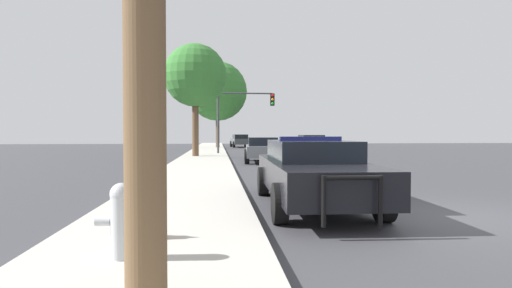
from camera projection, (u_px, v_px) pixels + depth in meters
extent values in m
plane|color=#3D3D42|center=(448.00, 217.00, 7.42)|extent=(110.00, 110.00, 0.00)
cube|color=#BCB7AD|center=(170.00, 220.00, 6.93)|extent=(3.00, 110.00, 0.13)
cube|color=black|center=(313.00, 175.00, 8.54)|extent=(2.01, 5.25, 0.62)
cube|color=black|center=(310.00, 150.00, 8.78)|extent=(1.69, 2.74, 0.43)
cylinder|color=black|center=(384.00, 202.00, 7.01)|extent=(0.26, 0.72, 0.72)
cylinder|color=black|center=(280.00, 203.00, 6.87)|extent=(0.26, 0.72, 0.72)
cylinder|color=black|center=(335.00, 181.00, 10.22)|extent=(0.26, 0.72, 0.72)
cylinder|color=black|center=(263.00, 181.00, 10.09)|extent=(0.26, 0.72, 0.72)
cylinder|color=black|center=(380.00, 201.00, 5.86)|extent=(0.07, 0.07, 0.75)
cylinder|color=black|center=(324.00, 201.00, 5.80)|extent=(0.07, 0.07, 0.75)
cylinder|color=black|center=(352.00, 178.00, 5.82)|extent=(0.90, 0.09, 0.07)
cube|color=navy|center=(310.00, 139.00, 8.78)|extent=(1.36, 0.23, 0.09)
cube|color=navy|center=(356.00, 173.00, 8.61)|extent=(0.10, 3.74, 0.17)
cylinder|color=#B7BCC1|center=(122.00, 228.00, 4.57)|extent=(0.24, 0.24, 0.71)
sphere|color=#B7BCC1|center=(121.00, 194.00, 4.56)|extent=(0.25, 0.25, 0.25)
cylinder|color=#B7BCC1|center=(103.00, 222.00, 4.54)|extent=(0.17, 0.10, 0.10)
cylinder|color=#B7BCC1|center=(140.00, 221.00, 4.58)|extent=(0.17, 0.10, 0.10)
cylinder|color=#424247|center=(218.00, 122.00, 29.20)|extent=(0.16, 0.16, 4.55)
cylinder|color=#424247|center=(245.00, 93.00, 29.34)|extent=(4.02, 0.11, 0.11)
cube|color=black|center=(272.00, 100.00, 29.55)|extent=(0.30, 0.24, 0.90)
sphere|color=red|center=(273.00, 95.00, 29.41)|extent=(0.20, 0.20, 0.20)
sphere|color=orange|center=(273.00, 99.00, 29.42)|extent=(0.20, 0.20, 0.20)
sphere|color=green|center=(273.00, 104.00, 29.43)|extent=(0.20, 0.20, 0.20)
cube|color=silver|center=(312.00, 146.00, 29.01)|extent=(1.88, 4.45, 0.65)
cube|color=black|center=(311.00, 138.00, 29.22)|extent=(1.58, 2.33, 0.46)
cylinder|color=black|center=(328.00, 151.00, 27.72)|extent=(0.26, 0.70, 0.69)
cylinder|color=black|center=(303.00, 151.00, 27.60)|extent=(0.26, 0.70, 0.69)
cylinder|color=black|center=(319.00, 150.00, 30.45)|extent=(0.26, 0.70, 0.69)
cylinder|color=black|center=(297.00, 150.00, 30.32)|extent=(0.26, 0.70, 0.69)
cube|color=slate|center=(262.00, 151.00, 21.77)|extent=(2.01, 4.51, 0.59)
cube|color=black|center=(262.00, 141.00, 21.53)|extent=(1.63, 2.38, 0.44)
cylinder|color=black|center=(246.00, 155.00, 23.11)|extent=(0.28, 0.68, 0.66)
cylinder|color=black|center=(276.00, 155.00, 23.17)|extent=(0.28, 0.68, 0.66)
cylinder|color=black|center=(247.00, 158.00, 20.38)|extent=(0.28, 0.68, 0.66)
cylinder|color=black|center=(280.00, 158.00, 20.44)|extent=(0.28, 0.68, 0.66)
cube|color=#474C51|center=(240.00, 141.00, 46.03)|extent=(2.10, 4.47, 0.63)
cube|color=black|center=(240.00, 137.00, 45.80)|extent=(1.69, 2.37, 0.48)
cylinder|color=black|center=(231.00, 144.00, 47.21)|extent=(0.30, 0.72, 0.70)
cylinder|color=black|center=(245.00, 144.00, 47.52)|extent=(0.30, 0.72, 0.70)
cylinder|color=black|center=(234.00, 144.00, 44.57)|extent=(0.30, 0.72, 0.70)
cylinder|color=black|center=(249.00, 144.00, 44.87)|extent=(0.30, 0.72, 0.70)
cylinder|color=brown|center=(218.00, 127.00, 41.76)|extent=(0.39, 0.39, 4.17)
sphere|color=#387A33|center=(218.00, 91.00, 41.66)|extent=(6.19, 6.19, 6.19)
cylinder|color=brown|center=(195.00, 124.00, 25.52)|extent=(0.41, 0.41, 4.05)
sphere|color=#387A33|center=(195.00, 75.00, 25.44)|extent=(4.01, 4.01, 4.01)
cone|color=orange|center=(152.00, 220.00, 5.47)|extent=(0.36, 0.36, 0.49)
cylinder|color=white|center=(152.00, 218.00, 5.47)|extent=(0.20, 0.20, 0.07)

